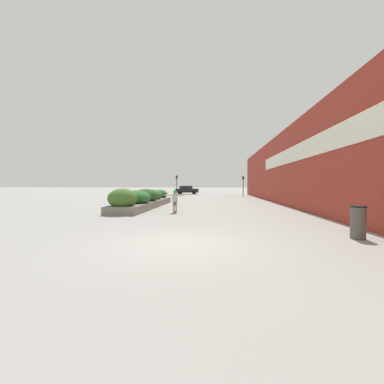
{
  "coord_description": "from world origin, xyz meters",
  "views": [
    {
      "loc": [
        1.17,
        -7.58,
        1.77
      ],
      "look_at": [
        -0.77,
        12.97,
        1.18
      ],
      "focal_mm": 24.0,
      "sensor_mm": 36.0,
      "label": 1
    }
  ],
  "objects_px": {
    "skateboard": "(175,212)",
    "traffic_light_left": "(177,182)",
    "skateboarder": "(175,199)",
    "trash_bin": "(358,222)",
    "car_leftmost": "(187,190)",
    "traffic_light_right": "(243,182)",
    "car_center_left": "(290,190)"
  },
  "relations": [
    {
      "from": "skateboard",
      "to": "traffic_light_left",
      "type": "distance_m",
      "value": 24.22
    },
    {
      "from": "skateboarder",
      "to": "skateboard",
      "type": "bearing_deg",
      "value": -107.92
    },
    {
      "from": "trash_bin",
      "to": "car_leftmost",
      "type": "relative_size",
      "value": 0.26
    },
    {
      "from": "car_leftmost",
      "to": "traffic_light_left",
      "type": "xyz_separation_m",
      "value": [
        -0.71,
        -7.91,
        1.39
      ]
    },
    {
      "from": "skateboard",
      "to": "traffic_light_right",
      "type": "xyz_separation_m",
      "value": [
        6.68,
        23.76,
        2.05
      ]
    },
    {
      "from": "car_center_left",
      "to": "skateboarder",
      "type": "bearing_deg",
      "value": -26.92
    },
    {
      "from": "traffic_light_left",
      "to": "trash_bin",
      "type": "bearing_deg",
      "value": -70.82
    },
    {
      "from": "skateboard",
      "to": "car_leftmost",
      "type": "xyz_separation_m",
      "value": [
        -2.87,
        31.77,
        0.74
      ]
    },
    {
      "from": "skateboard",
      "to": "car_center_left",
      "type": "relative_size",
      "value": 0.14
    },
    {
      "from": "skateboard",
      "to": "traffic_light_left",
      "type": "bearing_deg",
      "value": 94.64
    },
    {
      "from": "skateboarder",
      "to": "trash_bin",
      "type": "bearing_deg",
      "value": -48.43
    },
    {
      "from": "skateboard",
      "to": "skateboarder",
      "type": "height_order",
      "value": "skateboarder"
    },
    {
      "from": "skateboarder",
      "to": "trash_bin",
      "type": "relative_size",
      "value": 1.23
    },
    {
      "from": "trash_bin",
      "to": "car_center_left",
      "type": "relative_size",
      "value": 0.26
    },
    {
      "from": "car_leftmost",
      "to": "traffic_light_right",
      "type": "xyz_separation_m",
      "value": [
        9.55,
        -8.01,
        1.3
      ]
    },
    {
      "from": "trash_bin",
      "to": "traffic_light_right",
      "type": "relative_size",
      "value": 0.36
    },
    {
      "from": "trash_bin",
      "to": "traffic_light_right",
      "type": "xyz_separation_m",
      "value": [
        -0.5,
        30.82,
        1.57
      ]
    },
    {
      "from": "skateboard",
      "to": "car_center_left",
      "type": "xyz_separation_m",
      "value": [
        15.49,
        30.51,
        0.75
      ]
    },
    {
      "from": "skateboarder",
      "to": "traffic_light_right",
      "type": "relative_size",
      "value": 0.44
    },
    {
      "from": "skateboarder",
      "to": "car_leftmost",
      "type": "bearing_deg",
      "value": 91.27
    },
    {
      "from": "skateboard",
      "to": "traffic_light_right",
      "type": "relative_size",
      "value": 0.19
    },
    {
      "from": "traffic_light_left",
      "to": "car_center_left",
      "type": "bearing_deg",
      "value": 19.22
    },
    {
      "from": "skateboard",
      "to": "trash_bin",
      "type": "relative_size",
      "value": 0.52
    },
    {
      "from": "car_center_left",
      "to": "traffic_light_right",
      "type": "bearing_deg",
      "value": -52.53
    },
    {
      "from": "skateboarder",
      "to": "trash_bin",
      "type": "distance_m",
      "value": 10.08
    },
    {
      "from": "car_center_left",
      "to": "traffic_light_left",
      "type": "bearing_deg",
      "value": -70.78
    },
    {
      "from": "skateboard",
      "to": "traffic_light_right",
      "type": "height_order",
      "value": "traffic_light_right"
    },
    {
      "from": "car_leftmost",
      "to": "traffic_light_left",
      "type": "relative_size",
      "value": 1.33
    },
    {
      "from": "skateboarder",
      "to": "car_center_left",
      "type": "distance_m",
      "value": 34.21
    },
    {
      "from": "skateboarder",
      "to": "car_center_left",
      "type": "xyz_separation_m",
      "value": [
        15.49,
        30.51,
        -0.08
      ]
    },
    {
      "from": "car_leftmost",
      "to": "traffic_light_right",
      "type": "distance_m",
      "value": 12.53
    },
    {
      "from": "car_leftmost",
      "to": "traffic_light_right",
      "type": "bearing_deg",
      "value": 50.0
    }
  ]
}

